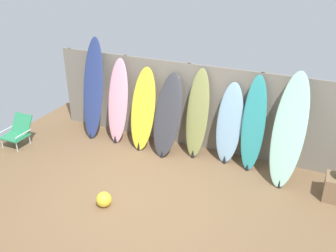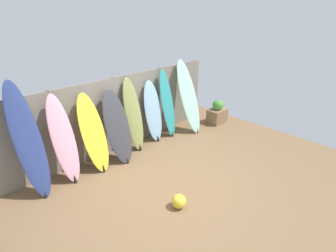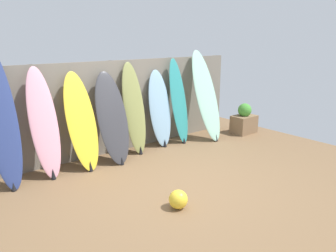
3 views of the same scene
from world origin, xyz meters
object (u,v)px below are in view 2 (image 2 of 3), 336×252
Objects in this scene: surfboard_skyblue_5 at (153,112)px; surfboard_seafoam_7 at (189,97)px; surfboard_olive_4 at (134,116)px; planter_box at (217,113)px; surfboard_pink_1 at (64,141)px; beach_ball at (179,201)px; surfboard_teal_6 at (168,104)px; surfboard_yellow_2 at (94,134)px; surfboard_navy_0 at (28,142)px; surfboard_charcoal_3 at (118,127)px.

surfboard_skyblue_5 is 1.16m from surfboard_seafoam_7.
surfboard_olive_4 reaches higher than planter_box.
surfboard_pink_1 is at bearing -177.43° from surfboard_skyblue_5.
beach_ball is at bearing -65.73° from surfboard_pink_1.
surfboard_teal_6 is (2.88, 0.05, 0.00)m from surfboard_pink_1.
surfboard_olive_4 reaches higher than surfboard_yellow_2.
surfboard_skyblue_5 is at bearing 166.36° from planter_box.
surfboard_yellow_2 is at bearing 178.57° from surfboard_seafoam_7.
surfboard_navy_0 is 1.21× the size of surfboard_pink_1.
surfboard_olive_4 is at bearing -177.75° from surfboard_skyblue_5.
planter_box is (1.01, -0.30, -0.68)m from surfboard_seafoam_7.
surfboard_olive_4 is (0.57, 0.16, 0.06)m from surfboard_charcoal_3.
planter_box is (3.92, -0.37, -0.52)m from surfboard_yellow_2.
surfboard_yellow_2 is at bearing 174.62° from planter_box.
surfboard_teal_6 is 0.92× the size of surfboard_seafoam_7.
planter_box is 2.78× the size of beach_ball.
surfboard_pink_1 is 2.88m from surfboard_teal_6.
surfboard_skyblue_5 is 6.17× the size of beach_ball.
surfboard_seafoam_7 is (1.12, -0.22, 0.19)m from surfboard_skyblue_5.
surfboard_teal_6 reaches higher than planter_box.
surfboard_seafoam_7 reaches higher than beach_ball.
surfboard_skyblue_5 is 2.22× the size of planter_box.
surfboard_yellow_2 is 0.58m from surfboard_charcoal_3.
surfboard_seafoam_7 is at bearing -0.89° from surfboard_charcoal_3.
surfboard_olive_4 is 2.88m from planter_box.
surfboard_seafoam_7 is at bearing 163.59° from planter_box.
surfboard_navy_0 is 8.41× the size of beach_ball.
surfboard_olive_4 is 0.99× the size of surfboard_teal_6.
surfboard_charcoal_3 reaches higher than planter_box.
surfboard_olive_4 is at bearing 15.51° from surfboard_charcoal_3.
beach_ball is (-1.43, -2.28, -0.65)m from surfboard_skyblue_5.
surfboard_charcoal_3 is at bearing 174.33° from planter_box.
surfboard_pink_1 is at bearing -178.96° from surfboard_teal_6.
surfboard_pink_1 reaches higher than planter_box.
surfboard_charcoal_3 reaches higher than surfboard_skyblue_5.
surfboard_skyblue_5 is at bearing 57.81° from beach_ball.
surfboard_navy_0 is 1.26m from surfboard_yellow_2.
surfboard_olive_4 is at bearing 70.74° from beach_ball.
surfboard_navy_0 is 4.15m from surfboard_seafoam_7.
surfboard_seafoam_7 is at bearing -1.61° from surfboard_navy_0.
surfboard_skyblue_5 is 2.25m from planter_box.
surfboard_navy_0 is 1.32× the size of surfboard_charcoal_3.
planter_box reaches higher than beach_ball.
beach_ball is (-1.90, -2.22, -0.76)m from surfboard_teal_6.
surfboard_charcoal_3 is 6.37× the size of beach_ball.
surfboard_charcoal_3 is at bearing -2.54° from surfboard_navy_0.
surfboard_skyblue_5 is at bearing 8.60° from surfboard_charcoal_3.
beach_ball is at bearing -122.19° from surfboard_skyblue_5.
beach_ball is at bearing -95.83° from surfboard_charcoal_3.
surfboard_seafoam_7 reaches higher than surfboard_pink_1.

